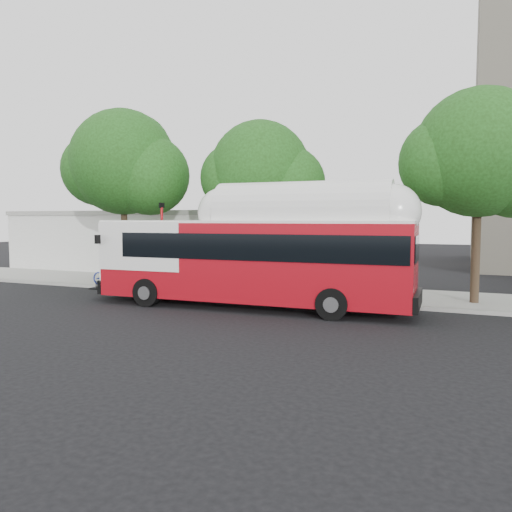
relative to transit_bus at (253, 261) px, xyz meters
The scene contains 10 objects.
ground 2.62m from the transit_bus, 106.38° to the right, with size 120.00×120.00×0.00m, color black.
sidewalk 5.20m from the transit_bus, 95.83° to the left, with size 60.00×5.00×0.15m, color gray.
curb_strip 2.95m from the transit_bus, 102.49° to the left, with size 60.00×0.30×0.15m, color gray.
red_curb_segment 4.54m from the transit_bus, 147.51° to the left, with size 10.00×0.32×0.16m, color maroon.
street_tree_left 10.87m from the transit_bus, 156.71° to the left, with size 6.67×5.80×9.74m.
street_tree_mid 6.00m from the transit_bus, 103.92° to the left, with size 5.75×5.00×8.62m.
street_tree_right 10.77m from the transit_bus, 25.06° to the left, with size 6.21×5.40×9.18m.
low_commercial_bldg 19.03m from the transit_bus, 139.62° to the left, with size 16.20×10.20×4.25m.
transit_bus is the anchor object (origin of this frame).
signal_pole 6.58m from the transit_bus, 158.08° to the left, with size 0.13×0.43×4.53m.
Camera 1 is at (8.64, -17.28, 3.73)m, focal length 35.00 mm.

